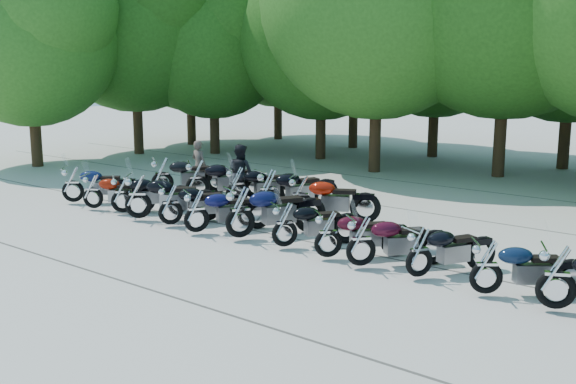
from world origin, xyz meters
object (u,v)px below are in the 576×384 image
Objects in this scene: rider_0 at (199,165)px; motorcycle_1 at (93,190)px; motorcycle_12 at (557,275)px; motorcycle_16 at (237,184)px; motorcycle_0 at (73,183)px; motorcycle_6 at (240,210)px; motorcycle_5 at (196,210)px; motorcycle_14 at (162,174)px; motorcycle_2 at (122,192)px; rider_1 at (240,173)px; motorcycle_11 at (487,265)px; motorcycle_7 at (285,223)px; motorcycle_15 at (197,178)px; motorcycle_3 at (138,195)px; motorcycle_9 at (361,239)px; motorcycle_8 at (328,233)px; motorcycle_17 at (269,189)px; motorcycle_10 at (419,250)px; motorcycle_4 at (170,203)px; motorcycle_18 at (301,195)px.

motorcycle_1 is at bearing 89.04° from rider_0.
motorcycle_12 is 10.22m from motorcycle_16.
motorcycle_0 is 6.62m from motorcycle_6.
motorcycle_5 is 0.90× the size of motorcycle_14.
motorcycle_1 is 1.11m from motorcycle_2.
rider_0 is (1.26, 3.88, 0.18)m from motorcycle_0.
rider_1 reaches higher than motorcycle_0.
rider_0 is (-1.00, 3.85, 0.20)m from motorcycle_2.
motorcycle_11 is at bearing 63.38° from motorcycle_12.
rider_1 reaches higher than motorcycle_7.
motorcycle_12 is 0.92× the size of motorcycle_15.
motorcycle_6 reaches higher than motorcycle_3.
motorcycle_2 is 0.90× the size of motorcycle_14.
motorcycle_15 is 1.45m from motorcycle_16.
motorcycle_9 is at bearing -159.13° from motorcycle_15.
motorcycle_1 is 1.19× the size of rider_1.
motorcycle_15 is at bearing -24.93° from motorcycle_3.
motorcycle_17 is (-3.77, 2.53, 0.11)m from motorcycle_8.
motorcycle_1 is 1.26× the size of rider_0.
motorcycle_15 is 2.79m from motorcycle_17.
motorcycle_17 is at bearing 4.42° from motorcycle_10.
motorcycle_3 reaches higher than motorcycle_0.
motorcycle_11 is (4.72, -0.20, -0.01)m from motorcycle_7.
motorcycle_11 is 9.06m from motorcycle_16.
motorcycle_14 reaches higher than motorcycle_0.
motorcycle_14 is (1.10, 2.45, 0.05)m from motorcycle_0.
motorcycle_15 is (0.30, 2.51, 0.09)m from motorcycle_2.
motorcycle_14 reaches higher than motorcycle_10.
motorcycle_3 is at bearing 27.84° from motorcycle_5.
motorcycle_0 is 5.44m from motorcycle_5.
motorcycle_15 is (1.47, 0.09, 0.02)m from motorcycle_14.
motorcycle_9 is at bearing 174.73° from motorcycle_17.
motorcycle_0 is 1.18m from motorcycle_1.
motorcycle_3 reaches higher than motorcycle_8.
motorcycle_2 is 0.95m from motorcycle_3.
motorcycle_5 is (5.43, -0.24, -0.01)m from motorcycle_0.
motorcycle_17 is 4.32m from rider_0.
motorcycle_16 is at bearing -139.60° from motorcycle_14.
motorcycle_16 is (-5.99, 2.81, 0.05)m from motorcycle_9.
motorcycle_16 is at bearing -52.92° from motorcycle_4.
motorcycle_6 reaches higher than motorcycle_5.
motorcycle_15 reaches higher than motorcycle_3.
motorcycle_15 reaches higher than motorcycle_0.
motorcycle_16 is at bearing -86.49° from motorcycle_2.
rider_0 is (-8.74, 3.98, 0.20)m from motorcycle_9.
motorcycle_17 is at bearing -104.58° from motorcycle_2.
motorcycle_3 is (3.19, -0.18, 0.07)m from motorcycle_0.
motorcycle_17 is at bearing -12.05° from motorcycle_7.
motorcycle_6 is at bearing -118.64° from motorcycle_1.
motorcycle_0 is at bearing 84.54° from motorcycle_18.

